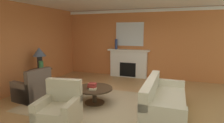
% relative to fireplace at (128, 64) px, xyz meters
% --- Properties ---
extents(ground_plane, '(8.66, 8.66, 0.00)m').
position_rel_fireplace_xyz_m(ground_plane, '(0.45, -3.12, -0.57)').
color(ground_plane, tan).
extents(wall_fireplace, '(7.26, 0.12, 2.91)m').
position_rel_fireplace_xyz_m(wall_fireplace, '(0.45, 0.21, 0.88)').
color(wall_fireplace, '#CC723D').
rests_on(wall_fireplace, ground_plane).
extents(wall_window, '(0.12, 7.14, 2.91)m').
position_rel_fireplace_xyz_m(wall_window, '(-2.94, -2.82, 0.88)').
color(wall_window, '#CC723D').
rests_on(wall_window, ground_plane).
extents(crown_moulding, '(7.26, 0.08, 0.12)m').
position_rel_fireplace_xyz_m(crown_moulding, '(0.45, 0.13, 2.25)').
color(crown_moulding, white).
extents(area_rug, '(3.72, 2.49, 0.01)m').
position_rel_fireplace_xyz_m(area_rug, '(-0.15, -3.18, -0.57)').
color(area_rug, tan).
rests_on(area_rug, ground_plane).
extents(fireplace, '(1.80, 0.35, 1.21)m').
position_rel_fireplace_xyz_m(fireplace, '(0.00, 0.00, 0.00)').
color(fireplace, white).
rests_on(fireplace, ground_plane).
extents(mantel_mirror, '(1.21, 0.04, 1.00)m').
position_rel_fireplace_xyz_m(mantel_mirror, '(0.00, 0.12, 1.29)').
color(mantel_mirror, silver).
extents(sofa, '(0.92, 2.11, 0.85)m').
position_rel_fireplace_xyz_m(sofa, '(1.70, -3.24, -0.28)').
color(sofa, beige).
rests_on(sofa, ground_plane).
extents(armchair_near_window, '(0.91, 0.91, 0.95)m').
position_rel_fireplace_xyz_m(armchair_near_window, '(-1.96, -3.56, -0.27)').
color(armchair_near_window, brown).
rests_on(armchair_near_window, ground_plane).
extents(armchair_facing_fireplace, '(0.91, 0.91, 0.95)m').
position_rel_fireplace_xyz_m(armchair_facing_fireplace, '(-0.35, -4.52, -0.27)').
color(armchair_facing_fireplace, '#C1B293').
rests_on(armchair_facing_fireplace, ground_plane).
extents(coffee_table, '(1.00, 1.00, 0.45)m').
position_rel_fireplace_xyz_m(coffee_table, '(-0.15, -3.18, -0.24)').
color(coffee_table, '#3D2D1E').
rests_on(coffee_table, ground_plane).
extents(side_table, '(0.56, 0.56, 0.70)m').
position_rel_fireplace_xyz_m(side_table, '(-2.47, -2.61, -0.17)').
color(side_table, '#3D2D1E').
rests_on(side_table, ground_plane).
extents(table_lamp, '(0.44, 0.44, 0.75)m').
position_rel_fireplace_xyz_m(table_lamp, '(-2.47, -2.61, 0.65)').
color(table_lamp, black).
rests_on(table_lamp, side_table).
extents(vase_on_side_table, '(0.15, 0.15, 0.31)m').
position_rel_fireplace_xyz_m(vase_on_side_table, '(-2.32, -2.73, 0.28)').
color(vase_on_side_table, '#33703D').
rests_on(vase_on_side_table, side_table).
extents(vase_mantel_left, '(0.11, 0.11, 0.44)m').
position_rel_fireplace_xyz_m(vase_mantel_left, '(-0.55, -0.05, 0.86)').
color(vase_mantel_left, navy).
rests_on(vase_mantel_left, fireplace).
extents(book_red_cover, '(0.23, 0.23, 0.04)m').
position_rel_fireplace_xyz_m(book_red_cover, '(-0.13, -3.33, -0.10)').
color(book_red_cover, tan).
rests_on(book_red_cover, coffee_table).
extents(book_art_folio, '(0.23, 0.17, 0.05)m').
position_rel_fireplace_xyz_m(book_art_folio, '(-0.18, -3.28, -0.06)').
color(book_art_folio, maroon).
rests_on(book_art_folio, coffee_table).
extents(book_small_novel, '(0.22, 0.20, 0.06)m').
position_rel_fireplace_xyz_m(book_small_novel, '(-0.19, -3.24, -0.01)').
color(book_small_novel, maroon).
rests_on(book_small_novel, coffee_table).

